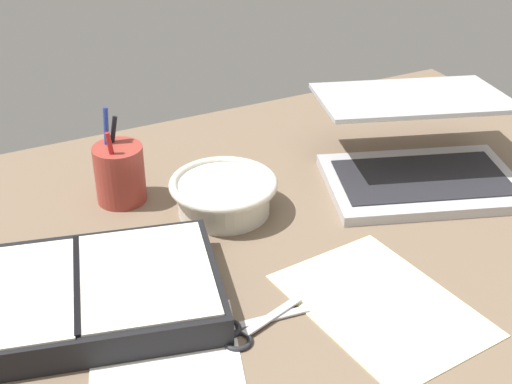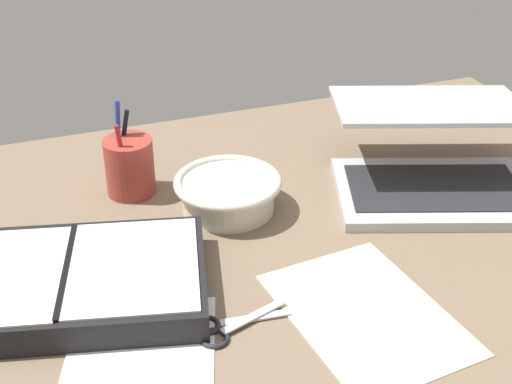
{
  "view_description": "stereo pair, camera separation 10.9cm",
  "coord_description": "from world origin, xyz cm",
  "px_view_note": "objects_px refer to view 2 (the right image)",
  "views": [
    {
      "loc": [
        -42.63,
        -79.39,
        64.31
      ],
      "look_at": [
        -0.65,
        5.02,
        9.0
      ],
      "focal_mm": 50.0,
      "sensor_mm": 36.0,
      "label": 1
    },
    {
      "loc": [
        -32.59,
        -83.68,
        64.31
      ],
      "look_at": [
        -0.65,
        5.02,
        9.0
      ],
      "focal_mm": 50.0,
      "sensor_mm": 36.0,
      "label": 2
    }
  ],
  "objects_px": {
    "laptop": "(433,161)",
    "bowl": "(228,192)",
    "scissors": "(222,328)",
    "pen_cup": "(129,166)",
    "planner": "(68,282)"
  },
  "relations": [
    {
      "from": "pen_cup",
      "to": "planner",
      "type": "height_order",
      "value": "pen_cup"
    },
    {
      "from": "bowl",
      "to": "pen_cup",
      "type": "xyz_separation_m",
      "value": [
        -0.14,
        0.11,
        0.02
      ]
    },
    {
      "from": "planner",
      "to": "laptop",
      "type": "bearing_deg",
      "value": 22.04
    },
    {
      "from": "laptop",
      "to": "scissors",
      "type": "relative_size",
      "value": 3.09
    },
    {
      "from": "laptop",
      "to": "scissors",
      "type": "xyz_separation_m",
      "value": [
        -0.45,
        -0.23,
        -0.05
      ]
    },
    {
      "from": "pen_cup",
      "to": "scissors",
      "type": "xyz_separation_m",
      "value": [
        0.04,
        -0.39,
        -0.05
      ]
    },
    {
      "from": "bowl",
      "to": "scissors",
      "type": "distance_m",
      "value": 0.3
    },
    {
      "from": "laptop",
      "to": "planner",
      "type": "distance_m",
      "value": 0.64
    },
    {
      "from": "laptop",
      "to": "pen_cup",
      "type": "bearing_deg",
      "value": -178.83
    },
    {
      "from": "planner",
      "to": "scissors",
      "type": "distance_m",
      "value": 0.23
    },
    {
      "from": "laptop",
      "to": "bowl",
      "type": "bearing_deg",
      "value": -168.61
    },
    {
      "from": "bowl",
      "to": "pen_cup",
      "type": "height_order",
      "value": "pen_cup"
    },
    {
      "from": "pen_cup",
      "to": "bowl",
      "type": "bearing_deg",
      "value": -38.75
    },
    {
      "from": "laptop",
      "to": "bowl",
      "type": "height_order",
      "value": "laptop"
    },
    {
      "from": "laptop",
      "to": "scissors",
      "type": "height_order",
      "value": "laptop"
    }
  ]
}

